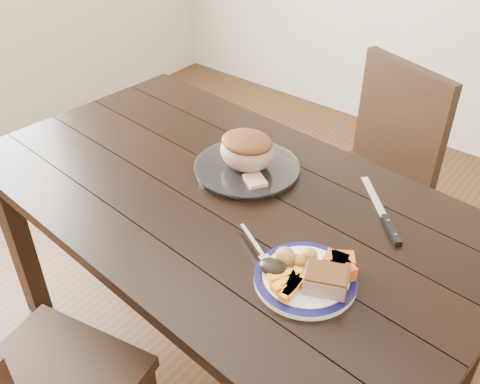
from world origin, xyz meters
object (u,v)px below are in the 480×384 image
Objects in this scene: dining_table at (224,217)px; roast_joint at (247,152)px; dinner_plate at (305,279)px; carving_knife at (387,221)px; serving_platter at (247,169)px; chair_far at (373,168)px; pork_slice at (326,280)px; fork at (258,248)px.

dining_table is 9.55× the size of roast_joint.
dinner_plate is 0.50m from roast_joint.
carving_knife is at bearing 5.16° from roast_joint.
dining_table is 5.15× the size of serving_platter.
chair_far is 0.66m from serving_platter.
pork_slice is 0.56× the size of roast_joint.
fork is (-0.20, 0.01, -0.02)m from pork_slice.
pork_slice is 0.55m from roast_joint.
fork is at bearing -47.65° from roast_joint.
serving_platter is 0.07m from roast_joint.
dinner_plate is at bearing 175.24° from pork_slice.
pork_slice is (0.06, -0.00, 0.03)m from dinner_plate.
carving_knife is at bearing 137.06° from chair_far.
chair_far is at bearing 74.37° from serving_platter.
chair_far is at bearing 78.35° from dining_table.
dinner_plate is at bearing -21.60° from dining_table.
dining_table is 0.76m from chair_far.
carving_knife is (0.46, 0.04, -0.00)m from serving_platter.
serving_platter is at bearing -128.81° from carving_knife.
serving_platter reaches higher than dining_table.
fork reaches higher than serving_platter.
chair_far is 2.87× the size of serving_platter.
dining_table is 6.80× the size of carving_knife.
carving_knife is at bearing 5.16° from serving_platter.
dinner_plate reaches higher than dining_table.
fork is (-0.15, 0.00, 0.01)m from dinner_plate.
roast_joint is (-0.41, 0.29, 0.07)m from dinner_plate.
fork reaches higher than dining_table.
roast_joint reaches higher than dining_table.
roast_joint reaches higher than fork.
chair_far reaches higher than pork_slice.
chair_far reaches higher than dining_table.
dining_table is at bearing -112.39° from carving_knife.
dinner_plate is 1.02× the size of carving_knife.
dining_table is 0.17m from serving_platter.
roast_joint is (-0.26, 0.28, 0.05)m from fork.
dinner_plate reaches higher than carving_knife.
carving_knife is at bearing 86.26° from fork.
roast_joint is (-0.17, -0.60, 0.30)m from chair_far.
chair_far is at bearing 123.85° from fork.
chair_far is 0.92m from fork.
dinner_plate is 0.34m from carving_knife.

